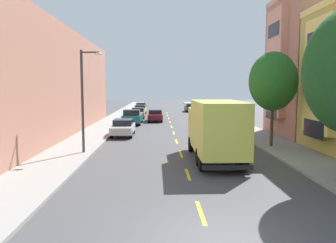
{
  "coord_description": "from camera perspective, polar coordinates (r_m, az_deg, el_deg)",
  "views": [
    {
      "loc": [
        -1.4,
        -8.83,
        4.14
      ],
      "look_at": [
        -0.61,
        19.11,
        1.35
      ],
      "focal_mm": 35.99,
      "sensor_mm": 36.0,
      "label": 1
    }
  ],
  "objects": [
    {
      "name": "ground_plane",
      "position": [
        39.08,
        0.44,
        -0.38
      ],
      "size": [
        160.0,
        160.0,
        0.0
      ],
      "primitive_type": "plane",
      "color": "#424244"
    },
    {
      "name": "sidewalk_left",
      "position": [
        37.49,
        -10.36,
        -0.62
      ],
      "size": [
        3.2,
        120.0,
        0.14
      ],
      "primitive_type": "cube",
      "color": "gray",
      "rests_on": "ground_plane"
    },
    {
      "name": "sidewalk_right",
      "position": [
        38.02,
        11.31,
        -0.56
      ],
      "size": [
        3.2,
        120.0,
        0.14
      ],
      "primitive_type": "cube",
      "color": "gray",
      "rests_on": "ground_plane"
    },
    {
      "name": "lane_centerline_dashes",
      "position": [
        33.62,
        0.78,
        -1.37
      ],
      "size": [
        0.14,
        47.2,
        0.01
      ],
      "color": "yellow",
      "rests_on": "ground_plane"
    },
    {
      "name": "apartment_block_opposite",
      "position": [
        31.35,
        -24.87,
        5.92
      ],
      "size": [
        10.0,
        36.0,
        9.1
      ],
      "primitive_type": "cube",
      "color": "#B27560",
      "rests_on": "ground_plane"
    },
    {
      "name": "street_tree_second",
      "position": [
        24.11,
        17.37,
        6.51
      ],
      "size": [
        3.25,
        3.25,
        6.45
      ],
      "color": "#47331E",
      "rests_on": "sidewalk_right"
    },
    {
      "name": "street_lamp",
      "position": [
        21.4,
        -13.91,
        4.7
      ],
      "size": [
        1.35,
        0.28,
        6.32
      ],
      "color": "#38383D",
      "rests_on": "sidewalk_left"
    },
    {
      "name": "delivery_box_truck",
      "position": [
        19.14,
        8.03,
        -0.99
      ],
      "size": [
        2.46,
        7.37,
        3.43
      ],
      "color": "#D8D84C",
      "rests_on": "ground_plane"
    },
    {
      "name": "parked_hatchback_red",
      "position": [
        27.66,
        10.69,
        -1.43
      ],
      "size": [
        1.83,
        4.04,
        1.5
      ],
      "color": "#AD1E1E",
      "rests_on": "ground_plane"
    },
    {
      "name": "parked_sedan_orange",
      "position": [
        46.38,
        -5.09,
        1.49
      ],
      "size": [
        1.85,
        4.52,
        1.43
      ],
      "color": "orange",
      "rests_on": "ground_plane"
    },
    {
      "name": "parked_wagon_navy",
      "position": [
        60.06,
        -4.57,
        2.5
      ],
      "size": [
        1.85,
        4.71,
        1.5
      ],
      "color": "navy",
      "rests_on": "ground_plane"
    },
    {
      "name": "parked_sedan_silver",
      "position": [
        29.42,
        -7.6,
        -0.97
      ],
      "size": [
        1.8,
        4.5,
        1.43
      ],
      "color": "#B2B5BA",
      "rests_on": "ground_plane"
    },
    {
      "name": "parked_hatchback_forest",
      "position": [
        34.93,
        7.88,
        0.09
      ],
      "size": [
        1.83,
        4.04,
        1.5
      ],
      "color": "#194C28",
      "rests_on": "ground_plane"
    },
    {
      "name": "parked_sedan_charcoal",
      "position": [
        59.12,
        3.83,
        2.4
      ],
      "size": [
        1.85,
        4.52,
        1.43
      ],
      "color": "#333338",
      "rests_on": "ground_plane"
    },
    {
      "name": "parked_pickup_white",
      "position": [
        44.91,
        5.91,
        1.44
      ],
      "size": [
        2.02,
        5.31,
        1.73
      ],
      "color": "silver",
      "rests_on": "ground_plane"
    },
    {
      "name": "parked_pickup_teal",
      "position": [
        38.61,
        -6.0,
        0.75
      ],
      "size": [
        2.11,
        5.34,
        1.73
      ],
      "color": "#195B60",
      "rests_on": "ground_plane"
    },
    {
      "name": "parked_sedan_champagne",
      "position": [
        53.59,
        -4.72,
        2.06
      ],
      "size": [
        1.91,
        4.54,
        1.43
      ],
      "color": "tan",
      "rests_on": "ground_plane"
    },
    {
      "name": "moving_burgundy_sedan",
      "position": [
        41.98,
        -2.16,
        1.06
      ],
      "size": [
        1.8,
        4.5,
        1.43
      ],
      "color": "maroon",
      "rests_on": "ground_plane"
    }
  ]
}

